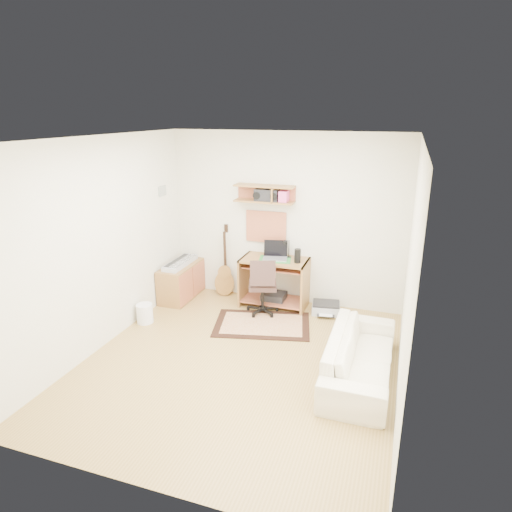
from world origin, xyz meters
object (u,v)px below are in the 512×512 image
(cabinet, at_px, (181,281))
(sofa, at_px, (361,349))
(printer, at_px, (326,307))
(desk, at_px, (274,282))
(task_chair, at_px, (263,285))

(cabinet, relative_size, sofa, 0.52)
(cabinet, bearing_deg, printer, 3.84)
(sofa, bearing_deg, cabinet, 64.91)
(printer, height_order, sofa, sofa)
(desk, distance_m, printer, 0.86)
(task_chair, xyz_separation_m, printer, (0.89, 0.30, -0.36))
(task_chair, distance_m, cabinet, 1.43)
(desk, height_order, cabinet, desk)
(task_chair, relative_size, cabinet, 0.98)
(desk, distance_m, sofa, 2.14)
(desk, bearing_deg, sofa, -46.82)
(cabinet, bearing_deg, sofa, -25.09)
(cabinet, height_order, printer, cabinet)
(cabinet, height_order, sofa, sofa)
(task_chair, distance_m, printer, 1.01)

